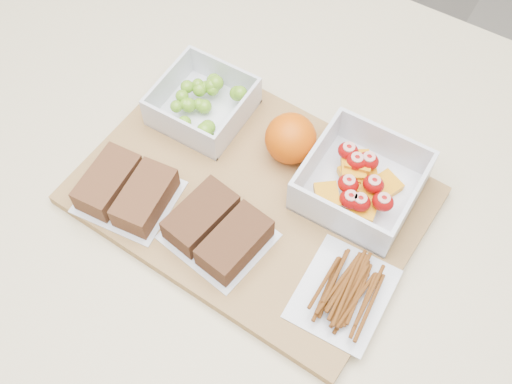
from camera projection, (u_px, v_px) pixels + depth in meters
ground at (250, 381)px, 1.60m from camera, size 4.00×4.00×0.00m
counter at (248, 319)px, 1.22m from camera, size 1.20×0.90×0.90m
cutting_board at (251, 196)px, 0.82m from camera, size 0.43×0.32×0.02m
grape_container at (204, 103)px, 0.87m from camera, size 0.12×0.12×0.05m
fruit_container at (360, 183)px, 0.80m from camera, size 0.14×0.14×0.06m
orange at (291, 138)px, 0.82m from camera, size 0.07×0.07×0.07m
sandwich_bag_left at (127, 190)px, 0.80m from camera, size 0.13×0.11×0.04m
sandwich_bag_center at (218, 230)px, 0.77m from camera, size 0.13×0.12×0.04m
pretzel_bag at (344, 290)px, 0.74m from camera, size 0.10×0.12×0.03m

